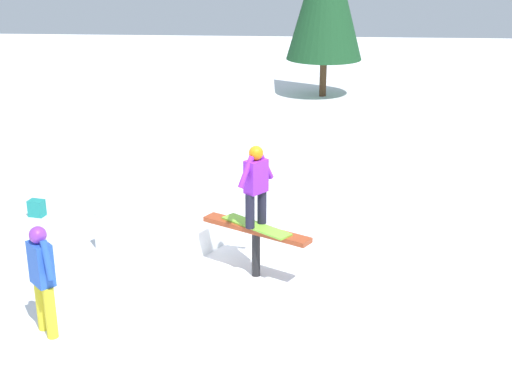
# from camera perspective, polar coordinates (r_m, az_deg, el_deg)

# --- Properties ---
(ground_plane) EXTENTS (60.00, 60.00, 0.00)m
(ground_plane) POSITION_cam_1_polar(r_m,az_deg,el_deg) (11.87, 0.00, -6.68)
(ground_plane) COLOR white
(rail_feature) EXTENTS (1.83, 1.23, 0.87)m
(rail_feature) POSITION_cam_1_polar(r_m,az_deg,el_deg) (11.57, 0.00, -3.51)
(rail_feature) COLOR black
(rail_feature) RESTS_ON ground
(snow_kicker_ramp) EXTENTS (2.31, 2.20, 0.69)m
(snow_kicker_ramp) POSITION_cam_1_polar(r_m,az_deg,el_deg) (12.91, -7.64, -2.94)
(snow_kicker_ramp) COLOR white
(snow_kicker_ramp) RESTS_ON ground
(main_rider_on_rail) EXTENTS (1.20, 1.05, 1.36)m
(main_rider_on_rail) POSITION_cam_1_polar(r_m,az_deg,el_deg) (11.27, 0.00, 0.40)
(main_rider_on_rail) COLOR #83CD39
(main_rider_on_rail) RESTS_ON rail_feature
(bystander_blue) EXTENTS (0.55, 0.57, 1.63)m
(bystander_blue) POSITION_cam_1_polar(r_m,az_deg,el_deg) (10.27, -16.73, -6.35)
(bystander_blue) COLOR yellow
(bystander_blue) RESTS_ON ground
(loose_snowboard_white) EXTENTS (1.42, 0.58, 0.02)m
(loose_snowboard_white) POSITION_cam_1_polar(r_m,az_deg,el_deg) (16.31, -8.30, 0.68)
(loose_snowboard_white) COLOR white
(loose_snowboard_white) RESTS_ON ground
(backpack_on_snow) EXTENTS (0.34, 0.27, 0.34)m
(backpack_on_snow) POSITION_cam_1_polar(r_m,az_deg,el_deg) (14.90, -17.14, -1.24)
(backpack_on_snow) COLOR teal
(backpack_on_snow) RESTS_ON ground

